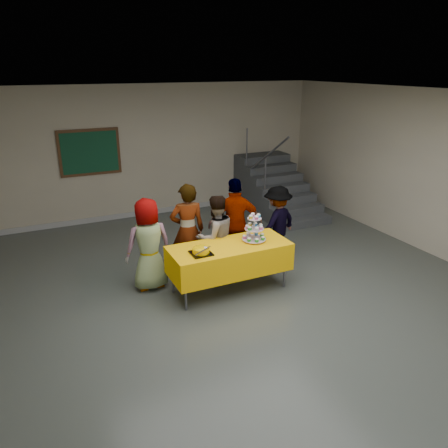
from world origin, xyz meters
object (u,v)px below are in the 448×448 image
(schoolchild_b, at_px, (188,230))
(staircase, at_px, (273,190))
(schoolchild_a, at_px, (149,244))
(schoolchild_d, at_px, (236,224))
(noticeboard, at_px, (90,152))
(bear_cake, at_px, (201,250))
(cupcake_stand, at_px, (254,230))
(schoolchild_e, at_px, (277,223))
(schoolchild_c, at_px, (216,237))
(bake_table, at_px, (229,258))

(schoolchild_b, height_order, staircase, staircase)
(schoolchild_a, xyz_separation_m, staircase, (3.88, 2.69, -0.25))
(schoolchild_d, relative_size, noticeboard, 1.24)
(schoolchild_a, relative_size, staircase, 0.62)
(bear_cake, bearing_deg, cupcake_stand, 7.18)
(schoolchild_b, height_order, schoolchild_e, schoolchild_b)
(schoolchild_c, relative_size, schoolchild_d, 0.88)
(bear_cake, relative_size, noticeboard, 0.28)
(cupcake_stand, relative_size, schoolchild_b, 0.28)
(schoolchild_d, distance_m, schoolchild_e, 0.87)
(bear_cake, relative_size, schoolchild_b, 0.22)
(bake_table, distance_m, staircase, 4.31)
(cupcake_stand, distance_m, schoolchild_b, 1.15)
(schoolchild_d, height_order, noticeboard, noticeboard)
(bake_table, xyz_separation_m, schoolchild_a, (-1.11, 0.62, 0.19))
(bake_table, height_order, schoolchild_e, schoolchild_e)
(bake_table, relative_size, schoolchild_d, 1.17)
(schoolchild_d, bearing_deg, staircase, -114.80)
(schoolchild_a, bearing_deg, schoolchild_c, 172.64)
(schoolchild_a, distance_m, schoolchild_c, 1.11)
(staircase, distance_m, noticeboard, 4.36)
(schoolchild_a, height_order, schoolchild_e, schoolchild_a)
(schoolchild_a, relative_size, noticeboard, 1.14)
(cupcake_stand, height_order, schoolchild_b, schoolchild_b)
(bake_table, bearing_deg, bear_cake, -167.26)
(bake_table, bearing_deg, schoolchild_d, 57.36)
(bear_cake, relative_size, staircase, 0.15)
(schoolchild_e, bearing_deg, schoolchild_a, -16.33)
(bake_table, xyz_separation_m, schoolchild_c, (-0.00, 0.53, 0.16))
(schoolchild_b, distance_m, noticeboard, 3.58)
(schoolchild_b, xyz_separation_m, noticeboard, (-0.97, 3.35, 0.80))
(staircase, bearing_deg, schoolchild_c, -134.96)
(cupcake_stand, xyz_separation_m, bear_cake, (-0.95, -0.12, -0.12))
(bake_table, relative_size, bear_cake, 5.25)
(schoolchild_b, relative_size, noticeboard, 1.23)
(schoolchild_c, height_order, staircase, staircase)
(cupcake_stand, height_order, staircase, staircase)
(schoolchild_b, relative_size, schoolchild_c, 1.12)
(cupcake_stand, distance_m, schoolchild_d, 0.74)
(bake_table, distance_m, cupcake_stand, 0.58)
(schoolchild_a, relative_size, schoolchild_c, 1.04)
(schoolchild_c, xyz_separation_m, schoolchild_e, (1.32, 0.22, -0.03))
(bake_table, distance_m, schoolchild_c, 0.55)
(schoolchild_c, bearing_deg, noticeboard, -74.50)
(schoolchild_e, bearing_deg, staircase, -139.03)
(schoolchild_a, relative_size, schoolchild_b, 0.93)
(cupcake_stand, distance_m, schoolchild_a, 1.67)
(cupcake_stand, relative_size, schoolchild_e, 0.33)
(schoolchild_a, relative_size, schoolchild_e, 1.09)
(schoolchild_b, distance_m, schoolchild_e, 1.72)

